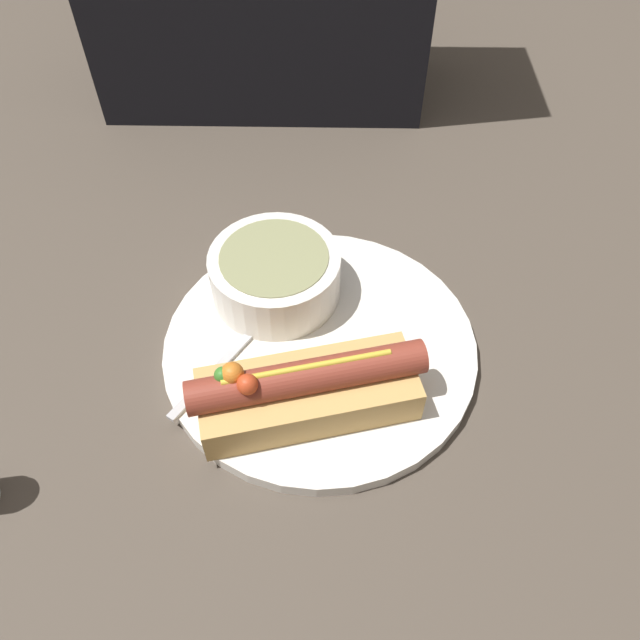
{
  "coord_description": "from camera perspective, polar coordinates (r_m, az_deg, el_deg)",
  "views": [
    {
      "loc": [
        0.01,
        -0.33,
        0.45
      ],
      "look_at": [
        0.0,
        0.0,
        0.04
      ],
      "focal_mm": 35.0,
      "sensor_mm": 36.0,
      "label": 1
    }
  ],
  "objects": [
    {
      "name": "spoon",
      "position": [
        0.55,
        -6.02,
        -0.77
      ],
      "size": [
        0.1,
        0.13,
        0.01
      ],
      "rotation": [
        0.0,
        0.0,
        0.99
      ],
      "color": "#B7B7BC",
      "rests_on": "dinner_plate"
    },
    {
      "name": "ground_plane",
      "position": [
        0.55,
        0.0,
        -2.82
      ],
      "size": [
        4.0,
        4.0,
        0.0
      ],
      "primitive_type": "plane",
      "color": "#4C4238"
    },
    {
      "name": "hot_dog",
      "position": [
        0.49,
        -1.25,
        -6.35
      ],
      "size": [
        0.18,
        0.1,
        0.06
      ],
      "rotation": [
        0.0,
        0.0,
        0.24
      ],
      "color": "tan",
      "rests_on": "dinner_plate"
    },
    {
      "name": "dinner_plate",
      "position": [
        0.55,
        0.0,
        -2.42
      ],
      "size": [
        0.27,
        0.27,
        0.01
      ],
      "color": "white",
      "rests_on": "ground_plane"
    },
    {
      "name": "soup_bowl",
      "position": [
        0.56,
        -4.12,
        4.29
      ],
      "size": [
        0.12,
        0.12,
        0.05
      ],
      "color": "silver",
      "rests_on": "dinner_plate"
    }
  ]
}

